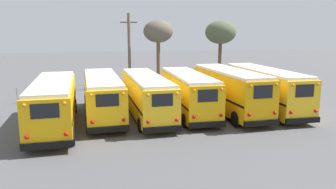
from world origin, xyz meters
TOP-DOWN VIEW (x-y plane):
  - ground_plane at (0.00, 0.00)m, footprint 160.00×160.00m
  - school_bus_0 at (-7.89, -1.11)m, footprint 2.86×10.44m
  - school_bus_1 at (-4.73, 0.97)m, footprint 2.80×10.29m
  - school_bus_2 at (-1.58, 0.44)m, footprint 2.64×10.46m
  - school_bus_3 at (1.58, 0.35)m, footprint 2.62×9.55m
  - school_bus_4 at (4.73, -0.12)m, footprint 2.73×9.80m
  - school_bus_5 at (7.89, 0.32)m, footprint 2.59×10.50m
  - utility_pole at (-1.34, 13.30)m, footprint 1.80×0.31m
  - bare_tree_0 at (10.58, 16.47)m, footprint 3.89×3.89m
  - bare_tree_1 at (1.99, 13.67)m, footprint 3.34×3.34m
  - fence_line at (0.00, 7.29)m, footprint 23.83×0.06m

SIDE VIEW (x-z plane):
  - ground_plane at x=0.00m, z-range 0.00..0.00m
  - fence_line at x=0.00m, z-range 0.27..1.69m
  - school_bus_2 at x=-1.58m, z-range 0.13..3.17m
  - school_bus_1 at x=-4.73m, z-range 0.14..3.19m
  - school_bus_3 at x=1.58m, z-range 0.13..3.24m
  - school_bus_0 at x=-7.89m, z-range 0.15..3.25m
  - school_bus_5 at x=7.89m, z-range 0.13..3.43m
  - school_bus_4 at x=4.73m, z-range 0.15..3.51m
  - utility_pole at x=-1.34m, z-range 0.13..8.27m
  - bare_tree_0 at x=10.58m, z-range 2.24..9.79m
  - bare_tree_1 at x=1.99m, z-range 2.36..9.82m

